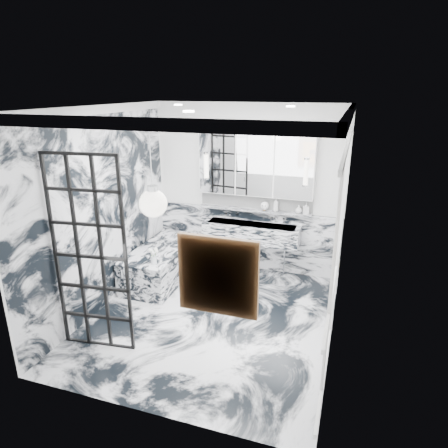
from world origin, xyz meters
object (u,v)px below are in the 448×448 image
(mirror_cabinet, at_px, (256,166))
(bathtub, at_px, (163,263))
(crittall_door, at_px, (90,257))
(trough_sink, at_px, (251,232))

(mirror_cabinet, bearing_deg, bathtub, -147.94)
(crittall_door, xyz_separation_m, bathtub, (-0.07, 1.89, -0.90))
(mirror_cabinet, relative_size, bathtub, 1.15)
(crittall_door, distance_m, trough_sink, 2.88)
(crittall_door, relative_size, trough_sink, 1.47)
(crittall_door, relative_size, mirror_cabinet, 1.24)
(bathtub, bearing_deg, trough_sink, 26.48)
(mirror_cabinet, distance_m, bathtub, 2.20)
(crittall_door, height_order, trough_sink, crittall_door)
(bathtub, bearing_deg, crittall_door, -87.82)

